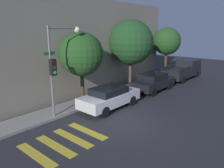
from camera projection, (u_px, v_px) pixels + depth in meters
ground_plane at (122, 124)px, 12.02m from camera, size 60.00×60.00×0.00m
sidewalk at (74, 106)px, 14.60m from camera, size 26.00×1.80×0.14m
building_row at (35, 48)px, 16.44m from camera, size 26.00×6.00×7.27m
crosswalk at (64, 142)px, 10.12m from camera, size 3.33×2.60×0.00m
traffic_light_pole at (58, 59)px, 12.18m from camera, size 2.51×0.56×5.26m
sedan_near_corner at (110, 97)px, 14.16m from camera, size 4.37×1.80×1.45m
sedan_middle at (153, 82)px, 18.12m from camera, size 4.28×1.89×1.49m
pickup_truck at (184, 70)px, 22.59m from camera, size 5.53×1.97×1.86m
tree_near_corner at (81, 54)px, 14.44m from camera, size 2.93×2.93×4.91m
tree_midblock at (131, 42)px, 18.37m from camera, size 3.77×3.77×5.83m
tree_far_end at (167, 41)px, 23.17m from camera, size 2.89×2.89×5.20m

